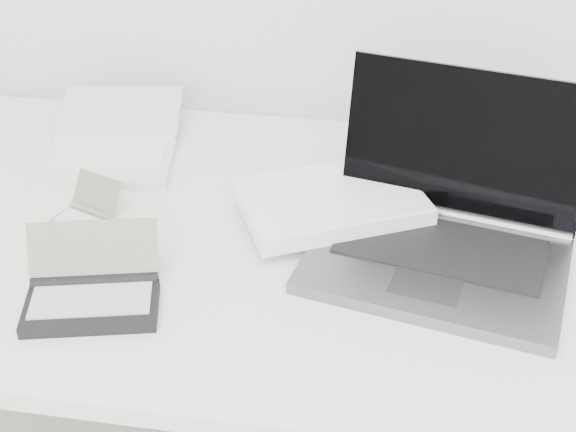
% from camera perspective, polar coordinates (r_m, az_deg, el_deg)
% --- Properties ---
extents(desk, '(1.60, 0.80, 0.73)m').
position_cam_1_polar(desk, '(1.31, 1.58, -3.01)').
color(desk, white).
rests_on(desk, ground).
extents(laptop_large, '(0.56, 0.43, 0.25)m').
position_cam_1_polar(laptop_large, '(1.26, 8.15, -0.20)').
color(laptop_large, slate).
rests_on(laptop_large, desk).
extents(netbook_open_white, '(0.28, 0.33, 0.06)m').
position_cam_1_polar(netbook_open_white, '(1.52, -12.43, 4.77)').
color(netbook_open_white, white).
rests_on(netbook_open_white, desk).
extents(pda_silver, '(0.12, 0.12, 0.07)m').
position_cam_1_polar(pda_silver, '(1.34, -14.28, 0.08)').
color(pda_silver, '#BABABF').
rests_on(pda_silver, desk).
extents(palmtop_charcoal, '(0.21, 0.18, 0.10)m').
position_cam_1_polar(palmtop_charcoal, '(1.17, -13.75, -5.29)').
color(palmtop_charcoal, black).
rests_on(palmtop_charcoal, desk).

